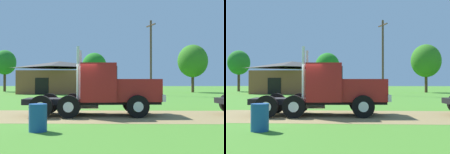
# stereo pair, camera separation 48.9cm
# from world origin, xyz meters

# --- Properties ---
(ground_plane) EXTENTS (200.00, 200.00, 0.00)m
(ground_plane) POSITION_xyz_m (0.00, 0.00, 0.00)
(ground_plane) COLOR #458028
(dirt_track) EXTENTS (120.00, 5.38, 0.01)m
(dirt_track) POSITION_xyz_m (0.00, 0.00, 0.00)
(dirt_track) COLOR olive
(dirt_track) RESTS_ON ground_plane
(truck_foreground_white) EXTENTS (6.88, 3.03, 3.34)m
(truck_foreground_white) POSITION_xyz_m (1.64, 0.34, 1.24)
(truck_foreground_white) COLOR black
(truck_foreground_white) RESTS_ON ground_plane
(steel_barrel) EXTENTS (0.60, 0.60, 0.93)m
(steel_barrel) POSITION_xyz_m (-0.47, -4.53, 0.47)
(steel_barrel) COLOR #19478C
(steel_barrel) RESTS_ON ground_plane
(shed_building) EXTENTS (10.91, 8.21, 4.64)m
(shed_building) POSITION_xyz_m (-6.26, 27.91, 2.23)
(shed_building) COLOR brown
(shed_building) RESTS_ON ground_plane
(utility_pole_near) EXTENTS (0.96, 2.09, 9.27)m
(utility_pole_near) POSITION_xyz_m (6.22, 22.01, 4.89)
(utility_pole_near) COLOR brown
(utility_pole_near) RESTS_ON ground_plane
(tree_left) EXTENTS (3.84, 3.84, 7.13)m
(tree_left) POSITION_xyz_m (-17.37, 35.72, 4.98)
(tree_left) COLOR #513823
(tree_left) RESTS_ON ground_plane
(tree_mid) EXTENTS (4.71, 4.71, 7.27)m
(tree_mid) POSITION_xyz_m (-2.47, 42.23, 4.66)
(tree_mid) COLOR #513823
(tree_mid) RESTS_ON ground_plane
(tree_right) EXTENTS (4.66, 4.66, 7.51)m
(tree_right) POSITION_xyz_m (13.88, 32.14, 4.93)
(tree_right) COLOR #513823
(tree_right) RESTS_ON ground_plane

